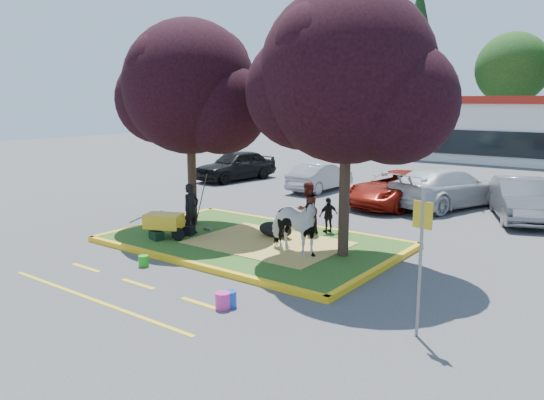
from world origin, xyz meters
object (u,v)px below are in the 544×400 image
Objects in this scene: cow at (292,226)px; bucket_green at (144,261)px; calf at (274,229)px; wheelbarrow at (164,221)px; bucket_blue at (229,299)px; handler at (191,209)px; car_silver at (320,177)px; sign_post at (421,247)px; car_black at (236,165)px; bucket_pink at (223,300)px.

cow is 3.93m from bucket_green.
calf reaches higher than bucket_green.
wheelbarrow is (-2.52, -2.04, 0.28)m from calf.
bucket_green is 3.58m from bucket_blue.
wheelbarrow reaches higher than bucket_green.
wheelbarrow is (-0.28, -0.84, -0.27)m from handler.
handler is 4.66× the size of bucket_blue.
car_silver is (-1.10, 10.57, -0.01)m from wheelbarrow.
sign_post reaches higher than calf.
wheelbarrow reaches higher than calf.
calf is 0.39× the size of sign_post.
calf is 7.04m from sign_post.
sign_post is at bearing -110.17° from cow.
handler is 2.99m from bucket_green.
car_black reaches higher than calf.
sign_post is 7.84× the size of bucket_pink.
bucket_pink is at bearing -77.64° from calf.
bucket_blue is at bearing -51.06° from wheelbarrow.
car_silver is at bearing 113.76° from bucket_pink.
sign_post reaches higher than bucket_pink.
bucket_blue is (0.80, -3.44, -0.76)m from cow.
bucket_blue is (2.27, -4.62, -0.21)m from calf.
car_silver reaches higher than bucket_pink.
calf is 3.65× the size of bucket_green.
bucket_green is at bearing 144.42° from cow.
handler is at bearing -164.52° from calf.
sign_post is at bearing 14.92° from bucket_blue.
sign_post is (4.41, -2.48, 0.72)m from cow.
calf reaches higher than bucket_blue.
cow is 3.71m from handler.
calf is 3.12× the size of bucket_blue.
wheelbarrow is 0.49× the size of car_silver.
cow is 0.69× the size of sign_post.
calf is at bearing 115.07° from bucket_pink.
cow is at bearing -85.38° from handler.
sign_post is 8.07× the size of bucket_blue.
bucket_green is at bearing 101.01° from car_silver.
car_black is 5.27m from car_silver.
wheelbarrow reaches higher than bucket_pink.
car_black reaches higher than bucket_pink.
bucket_blue is (0.03, 0.16, -0.00)m from bucket_pink.
bucket_blue reaches higher than bucket_green.
car_black is at bearing 55.56° from cow.
handler is (-3.71, -0.02, -0.01)m from cow.
car_silver is (-1.39, 9.73, -0.27)m from handler.
bucket_pink is (-3.65, -1.12, -1.48)m from sign_post.
wheelbarrow is 0.41× the size of car_black.
bucket_blue is (4.79, -2.58, -0.48)m from wheelbarrow.
bucket_blue is 0.07× the size of car_black.
calf is at bearing 60.51° from cow.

